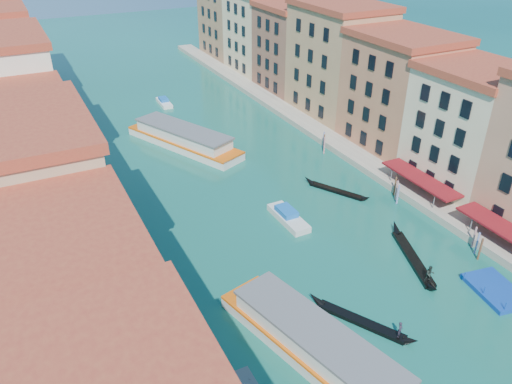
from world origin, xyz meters
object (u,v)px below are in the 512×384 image
gondola_fore (361,320)px  blue_dock (496,290)px  gondola_right (414,258)px  vaporetto_near (317,345)px  vaporetto_far (184,138)px

gondola_fore → blue_dock: (15.48, -2.67, -0.13)m
gondola_right → blue_dock: bearing=-42.2°
vaporetto_near → blue_dock: 21.77m
blue_dock → gondola_fore: bearing=179.7°
blue_dock → vaporetto_near: bearing=-173.3°
gondola_fore → gondola_right: size_ratio=0.83×
vaporetto_near → gondola_fore: bearing=0.2°
vaporetto_far → gondola_fore: (1.41, -47.21, -1.14)m
vaporetto_near → blue_dock: (21.71, -1.08, -1.18)m
gondola_fore → vaporetto_far: bearing=62.3°
vaporetto_near → gondola_right: (17.60, 6.82, -0.93)m
vaporetto_far → blue_dock: vaporetto_far is taller
gondola_fore → blue_dock: bearing=-39.2°
vaporetto_far → blue_dock: 52.68m
gondola_right → blue_dock: (4.11, -7.90, -0.25)m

